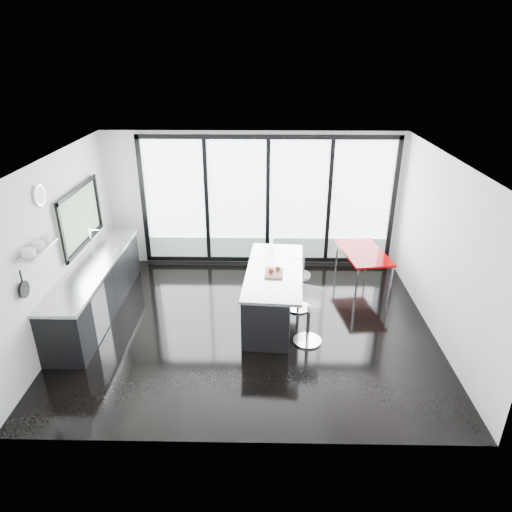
{
  "coord_description": "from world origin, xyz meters",
  "views": [
    {
      "loc": [
        0.23,
        -6.48,
        4.27
      ],
      "look_at": [
        0.1,
        0.3,
        1.15
      ],
      "focal_mm": 32.0,
      "sensor_mm": 36.0,
      "label": 1
    }
  ],
  "objects_px": {
    "red_table": "(362,268)",
    "bar_stool_near": "(308,322)",
    "island": "(270,293)",
    "bar_stool_far": "(299,291)"
  },
  "relations": [
    {
      "from": "island",
      "to": "red_table",
      "type": "relative_size",
      "value": 1.71
    },
    {
      "from": "island",
      "to": "bar_stool_near",
      "type": "bearing_deg",
      "value": -52.19
    },
    {
      "from": "bar_stool_far",
      "to": "red_table",
      "type": "bearing_deg",
      "value": 11.66
    },
    {
      "from": "red_table",
      "to": "bar_stool_near",
      "type": "bearing_deg",
      "value": -122.01
    },
    {
      "from": "bar_stool_near",
      "to": "island",
      "type": "bearing_deg",
      "value": 150.97
    },
    {
      "from": "island",
      "to": "red_table",
      "type": "height_order",
      "value": "island"
    },
    {
      "from": "bar_stool_near",
      "to": "bar_stool_far",
      "type": "relative_size",
      "value": 1.04
    },
    {
      "from": "bar_stool_far",
      "to": "red_table",
      "type": "relative_size",
      "value": 0.52
    },
    {
      "from": "island",
      "to": "bar_stool_near",
      "type": "distance_m",
      "value": 0.97
    },
    {
      "from": "red_table",
      "to": "island",
      "type": "bearing_deg",
      "value": -146.92
    }
  ]
}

